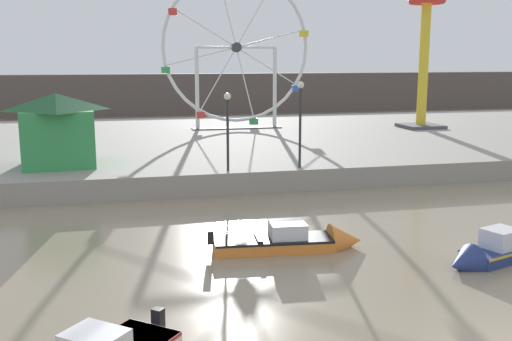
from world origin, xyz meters
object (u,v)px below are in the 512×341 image
at_px(drop_tower_yellow_tower, 425,42).
at_px(promenade_lamp_near, 228,120).
at_px(motorboat_navy_blue, 494,252).
at_px(ferris_wheel_white_frame, 236,50).
at_px(promenade_lamp_far, 300,112).
at_px(motorboat_orange_hull, 299,241).
at_px(carnival_booth_green_kiosk, 58,128).

distance_m(drop_tower_yellow_tower, promenade_lamp_near, 22.13).
xyz_separation_m(motorboat_navy_blue, promenade_lamp_near, (-6.09, 11.18, 3.09)).
bearing_deg(ferris_wheel_white_frame, promenade_lamp_near, -103.13).
bearing_deg(promenade_lamp_far, motorboat_navy_blue, -76.76).
relative_size(motorboat_orange_hull, drop_tower_yellow_tower, 0.41).
xyz_separation_m(motorboat_navy_blue, ferris_wheel_white_frame, (-2.30, 27.45, 6.34)).
height_order(motorboat_orange_hull, promenade_lamp_far, promenade_lamp_far).
bearing_deg(carnival_booth_green_kiosk, motorboat_orange_hull, -59.82).
height_order(motorboat_orange_hull, drop_tower_yellow_tower, drop_tower_yellow_tower).
distance_m(motorboat_orange_hull, ferris_wheel_white_frame, 25.90).
distance_m(motorboat_navy_blue, motorboat_orange_hull, 5.99).
height_order(ferris_wheel_white_frame, carnival_booth_green_kiosk, ferris_wheel_white_frame).
relative_size(drop_tower_yellow_tower, promenade_lamp_near, 3.52).
bearing_deg(carnival_booth_green_kiosk, drop_tower_yellow_tower, 17.93).
distance_m(motorboat_navy_blue, drop_tower_yellow_tower, 27.91).
distance_m(motorboat_navy_blue, promenade_lamp_near, 13.10).
height_order(carnival_booth_green_kiosk, promenade_lamp_near, promenade_lamp_near).
height_order(motorboat_navy_blue, motorboat_orange_hull, motorboat_navy_blue).
xyz_separation_m(drop_tower_yellow_tower, carnival_booth_green_kiosk, (-24.70, -10.24, -4.39)).
height_order(motorboat_navy_blue, promenade_lamp_far, promenade_lamp_far).
bearing_deg(motorboat_navy_blue, carnival_booth_green_kiosk, -65.37).
bearing_deg(promenade_lamp_far, drop_tower_yellow_tower, 44.58).
distance_m(drop_tower_yellow_tower, carnival_booth_green_kiosk, 27.10).
height_order(ferris_wheel_white_frame, promenade_lamp_far, ferris_wheel_white_frame).
height_order(motorboat_navy_blue, carnival_booth_green_kiosk, carnival_booth_green_kiosk).
bearing_deg(drop_tower_yellow_tower, ferris_wheel_white_frame, 168.29).
xyz_separation_m(promenade_lamp_near, promenade_lamp_far, (3.45, 0.06, 0.27)).
distance_m(ferris_wheel_white_frame, carnival_booth_green_kiosk, 17.70).
height_order(ferris_wheel_white_frame, promenade_lamp_near, ferris_wheel_white_frame).
relative_size(drop_tower_yellow_tower, promenade_lamp_far, 3.11).
bearing_deg(motorboat_orange_hull, carnival_booth_green_kiosk, 130.37).
bearing_deg(carnival_booth_green_kiosk, promenade_lamp_near, -27.88).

